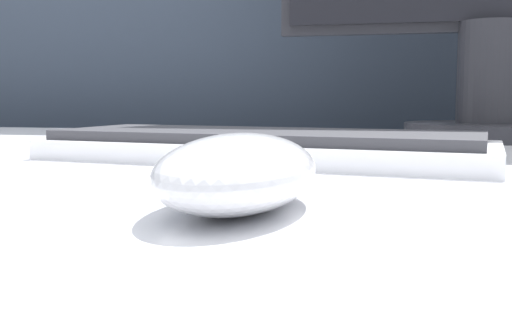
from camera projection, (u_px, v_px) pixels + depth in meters
partition_panel at (318, 177)px, 1.06m from camera, size 5.00×0.03×1.36m
computer_mouse_near at (239, 172)px, 0.27m from camera, size 0.07×0.12×0.03m
keyboard at (264, 146)px, 0.49m from camera, size 0.38×0.19×0.02m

